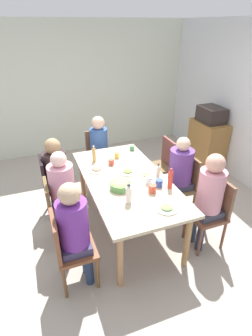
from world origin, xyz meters
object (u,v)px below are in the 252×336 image
object	(u,v)px
person_1	(180,170)
bowl_0	(120,185)
chair_4	(212,209)
chair_5	(98,153)
plate_0	(167,208)
plate_2	(147,175)
plate_3	(128,172)
chair_3	(52,183)
person_0	(74,227)
chair_6	(162,163)
person_3	(57,169)
cup_3	(117,155)
cup_1	(132,148)
bottle_3	(170,179)
cup_5	(152,189)
microwave	(211,115)
dining_table	(126,184)
chair_2	(59,210)
person_4	(209,194)
bottle_0	(129,194)
chair_1	(184,183)
side_cabinet	(207,144)
person_5	(99,144)
cup_0	(149,180)
plate_1	(97,169)
cup_2	(111,162)
bottle_2	(94,154)
chair_0	(68,247)
bottle_1	(158,173)
person_2	(64,192)
cup_4	(159,183)

from	to	relation	value
person_1	bowl_0	bearing A→B (deg)	-77.99
chair_4	chair_5	world-z (taller)	same
plate_0	plate_2	world-z (taller)	same
chair_4	plate_3	xyz separation A→B (m)	(-0.79, -0.80, 0.27)
chair_3	person_0	bearing A→B (deg)	3.91
chair_4	chair_6	distance (m)	1.31
person_0	person_3	xyz separation A→B (m)	(-1.31, -0.00, -0.03)
chair_6	cup_3	distance (m)	0.85
cup_1	bottle_3	bearing A→B (deg)	1.20
person_1	cup_5	size ratio (longest dim) A/B	9.63
microwave	bowl_0	bearing A→B (deg)	-59.00
dining_table	chair_4	distance (m)	1.11
chair_2	person_4	distance (m)	1.81
chair_4	cup_1	xyz separation A→B (m)	(-1.42, -0.49, 0.29)
plate_0	bottle_0	bearing A→B (deg)	-128.56
chair_6	bottle_0	world-z (taller)	bottle_0
chair_1	person_1	xyz separation A→B (m)	(-0.00, -0.09, 0.22)
dining_table	person_3	bearing A→B (deg)	-129.81
person_3	side_cabinet	world-z (taller)	person_3
person_5	cup_0	xyz separation A→B (m)	(1.49, 0.22, 0.09)
plate_1	plate_3	distance (m)	0.42
person_0	cup_2	world-z (taller)	person_0
bottle_2	bottle_3	xyz separation A→B (m)	(0.99, 0.67, 0.01)
dining_table	cup_3	bearing A→B (deg)	172.01
chair_6	chair_3	bearing A→B (deg)	-90.00
chair_6	bottle_3	distance (m)	1.20
chair_2	person_5	size ratio (longest dim) A/B	0.75
cup_0	cup_1	xyz separation A→B (m)	(-0.98, 0.17, -0.01)
dining_table	person_4	bearing A→B (deg)	50.20
bottle_3	person_4	bearing A→B (deg)	54.16
dining_table	cup_1	world-z (taller)	cup_1
bottle_3	plate_3	bearing A→B (deg)	-146.84
person_5	bottle_0	bearing A→B (deg)	-4.90
person_5	plate_2	size ratio (longest dim) A/B	5.73
person_0	cup_3	xyz separation A→B (m)	(-1.26, 0.87, 0.06)
bowl_0	side_cabinet	bearing A→B (deg)	121.00
chair_0	cup_2	world-z (taller)	chair_0
bowl_0	bottle_1	size ratio (longest dim) A/B	1.07
chair_1	side_cabinet	bearing A→B (deg)	133.33
person_1	plate_0	xyz separation A→B (m)	(0.75, -0.61, 0.05)
plate_3	bowl_0	world-z (taller)	bowl_0
chair_5	bottle_0	distance (m)	1.89
plate_1	cup_5	size ratio (longest dim) A/B	1.93
person_2	cup_4	size ratio (longest dim) A/B	10.34
person_0	cup_5	xyz separation A→B (m)	(-0.25, 0.96, 0.07)
dining_table	chair_6	bearing A→B (deg)	126.80
dining_table	plate_2	bearing A→B (deg)	80.56
chair_3	cup_1	size ratio (longest dim) A/B	8.04
side_cabinet	plate_1	bearing A→B (deg)	-71.21
dining_table	bottle_1	xyz separation A→B (m)	(0.18, 0.36, 0.19)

